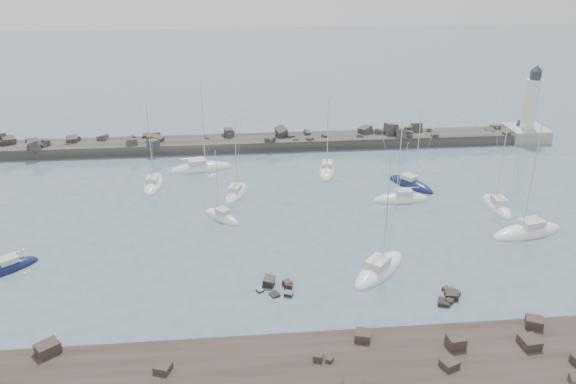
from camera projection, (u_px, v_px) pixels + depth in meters
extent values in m
plane|color=#475D70|center=(302.00, 250.00, 67.46)|extent=(400.00, 400.00, 0.00)
cube|color=black|center=(332.00, 379.00, 47.42)|extent=(140.00, 12.00, 0.70)
cube|color=black|center=(534.00, 322.00, 53.25)|extent=(1.98, 1.89, 0.87)
cube|color=black|center=(352.00, 382.00, 46.08)|extent=(1.63, 1.44, 0.64)
cube|color=black|center=(449.00, 364.00, 48.18)|extent=(1.73, 1.63, 0.58)
cube|color=black|center=(318.00, 356.00, 49.11)|extent=(1.03, 1.13, 0.54)
cube|color=black|center=(163.00, 368.00, 47.72)|extent=(1.67, 1.60, 0.57)
cube|color=black|center=(48.00, 348.00, 49.75)|extent=(2.46, 2.40, 0.97)
cube|color=black|center=(363.00, 335.00, 51.56)|extent=(1.77, 1.79, 0.76)
cube|color=black|center=(456.00, 342.00, 50.47)|extent=(1.65, 1.53, 1.06)
cube|color=black|center=(330.00, 359.00, 48.88)|extent=(0.80, 0.84, 0.32)
cube|color=black|center=(530.00, 342.00, 50.64)|extent=(1.74, 1.88, 0.80)
cube|color=black|center=(269.00, 283.00, 60.42)|extent=(1.63, 1.78, 1.63)
cube|color=black|center=(260.00, 290.00, 59.40)|extent=(0.88, 0.96, 0.56)
cube|color=black|center=(289.00, 286.00, 59.86)|extent=(1.01, 0.97, 0.57)
cube|color=black|center=(275.00, 295.00, 58.74)|extent=(1.29, 1.32, 0.62)
cube|color=black|center=(287.00, 283.00, 60.35)|extent=(1.20, 1.17, 0.74)
cube|color=black|center=(289.00, 294.00, 58.65)|extent=(1.08, 1.08, 0.75)
cube|color=black|center=(452.00, 295.00, 58.87)|extent=(1.83, 1.82, 1.11)
cube|color=black|center=(443.00, 304.00, 57.31)|extent=(1.60, 1.59, 1.02)
cube|color=black|center=(449.00, 301.00, 57.46)|extent=(1.14, 1.14, 0.64)
cube|color=black|center=(452.00, 296.00, 58.32)|extent=(1.70, 1.64, 1.07)
cube|color=black|center=(446.00, 290.00, 59.50)|extent=(0.95, 1.07, 0.76)
cube|color=#2E2C29|center=(236.00, 147.00, 101.35)|extent=(115.00, 6.00, 3.20)
cube|color=#2E2C29|center=(270.00, 141.00, 99.25)|extent=(2.19, 2.26, 1.88)
cube|color=#2E2C29|center=(429.00, 130.00, 104.61)|extent=(1.23, 1.17, 0.78)
cube|color=#2E2C29|center=(154.00, 143.00, 97.01)|extent=(2.34, 2.37, 1.46)
cube|color=#2E2C29|center=(69.00, 146.00, 98.14)|extent=(1.56, 1.60, 0.99)
cube|color=#2E2C29|center=(230.00, 135.00, 101.49)|extent=(2.10, 2.01, 1.37)
cube|color=#2E2C29|center=(34.00, 147.00, 97.01)|extent=(1.96, 2.12, 1.41)
cube|color=#2E2C29|center=(132.00, 138.00, 101.20)|extent=(1.54, 1.54, 1.00)
cube|color=#2E2C29|center=(209.00, 138.00, 101.39)|extent=(2.15, 1.98, 1.48)
cube|color=#2E2C29|center=(391.00, 129.00, 102.81)|extent=(2.51, 2.67, 2.60)
cube|color=#2E2C29|center=(34.00, 145.00, 95.43)|extent=(2.57, 2.71, 2.26)
cube|color=#2E2C29|center=(379.00, 133.00, 103.55)|extent=(2.06, 1.59, 1.75)
cube|color=#2E2C29|center=(360.00, 138.00, 101.83)|extent=(1.62, 1.58, 1.47)
cube|color=#2E2C29|center=(324.00, 136.00, 101.56)|extent=(1.09, 1.18, 0.75)
cube|color=#2E2C29|center=(296.00, 141.00, 100.17)|extent=(1.36, 1.45, 1.19)
cube|color=#2E2C29|center=(282.00, 132.00, 101.92)|extent=(2.70, 3.05, 2.65)
cube|color=#2E2C29|center=(410.00, 130.00, 104.22)|extent=(2.39, 2.34, 1.81)
cube|color=#2E2C29|center=(435.00, 135.00, 101.89)|extent=(1.64, 1.88, 1.40)
cube|color=#2E2C29|center=(407.00, 134.00, 101.87)|extent=(2.46, 2.34, 1.68)
cube|color=#2E2C29|center=(228.00, 133.00, 101.79)|extent=(1.74, 1.91, 1.67)
cube|color=#2E2C29|center=(9.00, 141.00, 97.94)|extent=(3.05, 2.83, 2.22)
cube|color=#2E2C29|center=(225.00, 136.00, 101.99)|extent=(1.67, 1.50, 1.21)
cube|color=#2E2C29|center=(158.00, 140.00, 99.32)|extent=(2.46, 2.31, 1.64)
cube|color=#2E2C29|center=(283.00, 133.00, 103.31)|extent=(2.00, 1.81, 1.69)
cube|color=#2E2C29|center=(72.00, 140.00, 99.00)|extent=(2.38, 2.40, 1.60)
cube|color=#2E2C29|center=(307.00, 134.00, 103.20)|extent=(1.58, 1.57, 1.76)
cube|color=#2E2C29|center=(46.00, 143.00, 97.23)|extent=(2.07, 1.94, 1.60)
cube|color=#2E2C29|center=(132.00, 143.00, 97.59)|extent=(2.11, 2.36, 1.85)
cube|color=#2E2C29|center=(184.00, 145.00, 98.87)|extent=(1.29, 1.24, 0.77)
cube|color=#2E2C29|center=(507.00, 134.00, 103.02)|extent=(1.41, 1.48, 1.25)
cube|color=#2E2C29|center=(156.00, 136.00, 100.66)|extent=(1.84, 2.09, 1.71)
cube|color=#2E2C29|center=(310.00, 140.00, 99.99)|extent=(1.57, 1.66, 1.00)
cube|color=#2E2C29|center=(402.00, 134.00, 101.65)|extent=(2.55, 3.00, 2.58)
cube|color=#2E2C29|center=(152.00, 139.00, 99.46)|extent=(1.79, 1.84, 1.51)
cube|color=#2E2C29|center=(129.00, 141.00, 100.47)|extent=(1.78, 1.99, 1.39)
cube|color=#2E2C29|center=(44.00, 146.00, 96.95)|extent=(2.53, 2.35, 2.02)
cube|color=#2E2C29|center=(290.00, 136.00, 101.75)|extent=(1.87, 1.74, 1.43)
cube|color=#2E2C29|center=(521.00, 126.00, 106.39)|extent=(2.69, 2.54, 2.44)
cube|color=#2E2C29|center=(161.00, 146.00, 97.93)|extent=(1.17, 1.45, 0.92)
cube|color=#2E2C29|center=(490.00, 131.00, 105.27)|extent=(1.64, 1.71, 1.51)
cube|color=#2E2C29|center=(106.00, 149.00, 96.89)|extent=(1.50, 1.53, 0.74)
cube|color=#2E2C29|center=(368.00, 131.00, 104.45)|extent=(2.01, 1.79, 1.66)
cube|color=#2E2C29|center=(495.00, 128.00, 106.41)|extent=(1.54, 2.00, 1.43)
cube|color=#2E2C29|center=(78.00, 139.00, 99.81)|extent=(1.20, 1.18, 1.03)
cube|color=#2E2C29|center=(103.00, 139.00, 100.22)|extent=(2.04, 2.08, 2.01)
cube|color=#2E2C29|center=(417.00, 128.00, 104.83)|extent=(2.18, 2.49, 2.36)
cube|color=#2E2C29|center=(398.00, 132.00, 104.65)|extent=(1.72, 1.61, 1.60)
cube|color=#2E2C29|center=(146.00, 136.00, 101.44)|extent=(1.34, 1.38, 1.21)
cube|color=#2E2C29|center=(29.00, 141.00, 98.87)|extent=(1.32, 1.18, 0.83)
cube|color=#2E2C29|center=(366.00, 131.00, 103.75)|extent=(3.04, 2.83, 2.31)
cube|color=#999894|center=(525.00, 135.00, 105.86)|extent=(7.00, 7.00, 3.00)
cylinder|color=white|center=(531.00, 104.00, 103.44)|extent=(2.50, 2.50, 9.00)
cylinder|color=white|center=(535.00, 80.00, 101.66)|extent=(3.20, 3.20, 0.25)
cylinder|color=#31363B|center=(536.00, 75.00, 101.31)|extent=(2.00, 2.00, 1.60)
cone|color=#31363B|center=(537.00, 68.00, 100.78)|extent=(2.20, 2.20, 1.00)
ellipsoid|color=white|center=(153.00, 185.00, 85.75)|extent=(2.90, 8.45, 2.03)
cube|color=silver|center=(152.00, 179.00, 84.90)|extent=(1.77, 2.40, 0.62)
cylinder|color=silver|center=(150.00, 143.00, 83.74)|extent=(0.11, 0.11, 11.28)
cylinder|color=silver|center=(151.00, 177.00, 84.13)|extent=(0.21, 3.34, 0.09)
ellipsoid|color=#101845|center=(7.00, 270.00, 63.24)|extent=(6.90, 6.17, 1.93)
cube|color=silver|center=(8.00, 260.00, 63.00)|extent=(2.44, 2.36, 0.65)
cylinder|color=silver|center=(12.00, 254.00, 63.07)|extent=(2.27, 1.85, 0.09)
ellipsoid|color=white|center=(236.00, 194.00, 82.54)|extent=(4.52, 7.90, 2.00)
cube|color=silver|center=(235.00, 188.00, 81.73)|extent=(2.09, 2.47, 0.66)
cylinder|color=silver|center=(236.00, 155.00, 80.69)|extent=(0.11, 0.11, 10.18)
cylinder|color=silver|center=(234.00, 185.00, 81.01)|extent=(1.01, 2.90, 0.09)
ellipsoid|color=white|center=(201.00, 169.00, 91.77)|extent=(10.51, 5.05, 2.39)
cube|color=silver|center=(197.00, 161.00, 91.08)|extent=(3.17, 2.55, 0.71)
cylinder|color=silver|center=(203.00, 123.00, 88.83)|extent=(0.12, 0.12, 13.62)
cylinder|color=silver|center=(193.00, 158.00, 90.63)|extent=(3.98, 0.90, 0.10)
ellipsoid|color=white|center=(221.00, 218.00, 75.38)|extent=(5.70, 6.17, 1.83)
cube|color=silver|center=(223.00, 211.00, 74.74)|extent=(2.16, 2.21, 0.64)
cylinder|color=silver|center=(217.00, 181.00, 73.65)|extent=(0.11, 0.11, 8.68)
cylinder|color=silver|center=(225.00, 208.00, 74.21)|extent=(1.75, 2.01, 0.09)
ellipsoid|color=white|center=(327.00, 172.00, 90.67)|extent=(4.21, 8.57, 2.10)
cube|color=silver|center=(327.00, 164.00, 90.55)|extent=(2.10, 2.60, 0.67)
cylinder|color=silver|center=(328.00, 135.00, 87.48)|extent=(0.11, 0.11, 11.09)
cylinder|color=silver|center=(328.00, 159.00, 90.82)|extent=(0.78, 3.23, 0.10)
ellipsoid|color=white|center=(379.00, 271.00, 63.04)|extent=(8.77, 9.23, 2.37)
cube|color=silver|center=(378.00, 262.00, 62.13)|extent=(3.28, 3.33, 0.73)
cylinder|color=silver|center=(387.00, 208.00, 60.56)|extent=(0.12, 0.12, 13.13)
cylinder|color=silver|center=(375.00, 259.00, 61.36)|extent=(2.69, 2.95, 0.10)
ellipsoid|color=#101845|center=(411.00, 185.00, 85.54)|extent=(6.67, 8.40, 2.13)
cube|color=silver|center=(409.00, 177.00, 85.34)|extent=(2.67, 2.87, 0.68)
cylinder|color=silver|center=(418.00, 146.00, 82.44)|extent=(0.12, 0.12, 11.24)
cylinder|color=silver|center=(407.00, 172.00, 85.51)|extent=(1.88, 2.85, 0.10)
ellipsoid|color=white|center=(400.00, 200.00, 80.56)|extent=(8.22, 2.62, 2.15)
cube|color=silver|center=(404.00, 192.00, 80.09)|extent=(2.31, 1.67, 0.70)
cylinder|color=silver|center=(400.00, 158.00, 77.91)|extent=(0.12, 0.12, 11.07)
cylinder|color=silver|center=(408.00, 188.00, 79.89)|extent=(3.28, 0.13, 0.10)
ellipsoid|color=white|center=(496.00, 207.00, 78.32)|extent=(2.64, 8.03, 2.20)
cube|color=silver|center=(499.00, 200.00, 77.42)|extent=(1.65, 2.27, 0.75)
cylinder|color=silver|center=(501.00, 163.00, 76.35)|extent=(0.13, 0.13, 10.78)
cylinder|color=silver|center=(502.00, 197.00, 76.63)|extent=(0.17, 3.20, 0.11)
ellipsoid|color=white|center=(527.00, 233.00, 71.35)|extent=(10.58, 5.40, 2.43)
cube|color=silver|center=(532.00, 223.00, 70.93)|extent=(3.23, 2.64, 0.73)
cylinder|color=silver|center=(532.00, 177.00, 67.94)|extent=(0.13, 0.13, 13.67)
cylinder|color=silver|center=(537.00, 217.00, 70.87)|extent=(3.96, 1.04, 0.10)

